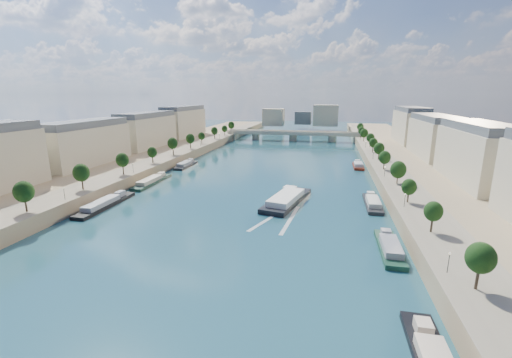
% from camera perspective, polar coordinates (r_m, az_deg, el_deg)
% --- Properties ---
extents(ground, '(700.00, 700.00, 0.00)m').
position_cam_1_polar(ground, '(166.80, 1.58, 0.78)').
color(ground, '#0E383E').
rests_on(ground, ground).
extents(quay_left, '(44.00, 520.00, 5.00)m').
position_cam_1_polar(quay_left, '(192.45, -20.02, 2.47)').
color(quay_left, '#9E8460').
rests_on(quay_left, ground).
extents(quay_right, '(44.00, 520.00, 5.00)m').
position_cam_1_polar(quay_right, '(169.15, 26.33, 0.37)').
color(quay_right, '#9E8460').
rests_on(quay_right, ground).
extents(pave_left, '(14.00, 520.00, 0.10)m').
position_cam_1_polar(pave_left, '(184.52, -16.12, 3.11)').
color(pave_left, gray).
rests_on(pave_left, quay_left).
extents(pave_right, '(14.00, 520.00, 0.10)m').
position_cam_1_polar(pave_right, '(165.47, 21.40, 1.49)').
color(pave_right, gray).
rests_on(pave_right, quay_right).
extents(trees_left, '(4.80, 268.80, 8.26)m').
position_cam_1_polar(trees_left, '(184.46, -15.39, 4.87)').
color(trees_left, '#382B1E').
rests_on(trees_left, ground).
extents(trees_right, '(4.80, 268.80, 8.26)m').
position_cam_1_polar(trees_right, '(173.90, 20.40, 3.97)').
color(trees_right, '#382B1E').
rests_on(trees_right, ground).
extents(lamps_left, '(0.36, 200.36, 4.28)m').
position_cam_1_polar(lamps_left, '(173.28, -16.40, 3.34)').
color(lamps_left, black).
rests_on(lamps_left, ground).
extents(lamps_right, '(0.36, 200.36, 4.28)m').
position_cam_1_polar(lamps_right, '(169.12, 19.72, 2.83)').
color(lamps_right, black).
rests_on(lamps_right, ground).
extents(buildings_left, '(16.00, 226.00, 23.20)m').
position_cam_1_polar(buildings_left, '(207.42, -21.68, 7.01)').
color(buildings_left, '#BFB093').
rests_on(buildings_left, ground).
extents(buildings_right, '(16.00, 226.00, 23.20)m').
position_cam_1_polar(buildings_right, '(181.87, 29.89, 5.30)').
color(buildings_right, '#BFB093').
rests_on(buildings_right, ground).
extents(skyline, '(79.00, 42.00, 22.00)m').
position_cam_1_polar(skyline, '(380.91, 8.19, 10.28)').
color(skyline, '#BFB093').
rests_on(skyline, ground).
extents(bridge, '(112.00, 12.00, 8.15)m').
position_cam_1_polar(bridge, '(290.86, 6.20, 7.36)').
color(bridge, '#C1B79E').
rests_on(bridge, ground).
extents(tour_barge, '(15.60, 32.67, 4.27)m').
position_cam_1_polar(tour_barge, '(123.41, 5.13, -3.42)').
color(tour_barge, black).
rests_on(tour_barge, ground).
extents(wake, '(13.15, 26.00, 0.04)m').
position_cam_1_polar(wake, '(108.31, 4.05, -6.60)').
color(wake, silver).
rests_on(wake, ground).
extents(moored_barges_left, '(5.00, 152.25, 3.60)m').
position_cam_1_polar(moored_barges_left, '(137.50, -21.53, -2.73)').
color(moored_barges_left, black).
rests_on(moored_barges_left, ground).
extents(moored_barges_right, '(5.00, 164.54, 3.60)m').
position_cam_1_polar(moored_barges_right, '(110.64, 19.84, -6.53)').
color(moored_barges_right, black).
rests_on(moored_barges_right, ground).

